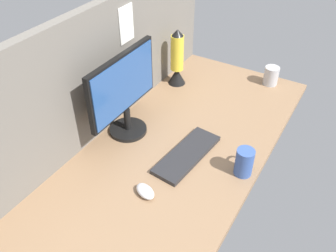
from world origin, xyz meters
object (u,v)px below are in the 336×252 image
Objects in this scene: keyboard at (187,154)px; lava_lamp at (177,62)px; mug_ceramic_blue at (244,162)px; mug_steel at (271,76)px; monitor at (124,91)px; mouse at (145,191)px.

lava_lamp is (52.27, 35.00, 12.80)cm from keyboard.
keyboard is 2.93× the size of mug_ceramic_blue.
mug_steel is (75.86, 13.10, -1.00)cm from mug_ceramic_blue.
monitor is at bearing 149.46° from mug_steel.
keyboard is at bearing 96.96° from mug_ceramic_blue.
lava_lamp reaches higher than mug_ceramic_blue.
mouse is (-29.26, -29.99, -21.05)cm from monitor.
keyboard is 3.46× the size of mug_steel.
keyboard is 80.00cm from mug_steel.
mug_steel is at bearing 12.93° from mouse.
lava_lamp is (80.38, 31.28, 12.10)cm from mouse.
keyboard is 1.13× the size of lava_lamp.
mug_steel reaches higher than keyboard.
lava_lamp reaches higher than mug_steel.
monitor reaches higher than mug_steel.
keyboard is 26.03cm from mug_ceramic_blue.
keyboard is 28.36cm from mouse.
monitor reaches higher than mug_ceramic_blue.
mouse is 0.76× the size of mug_ceramic_blue.
lava_lamp is at bearing 119.48° from mug_steel.
lava_lamp is at bearing 42.64° from mouse.
mouse is 87.10cm from lava_lamp.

